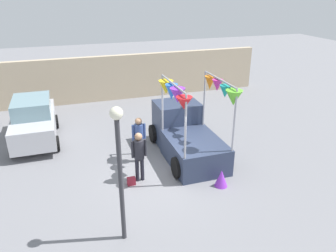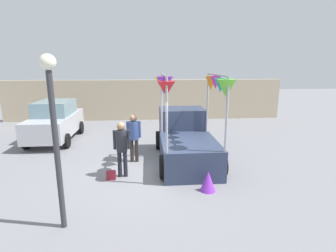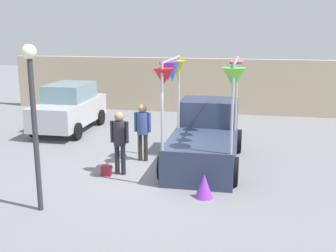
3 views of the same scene
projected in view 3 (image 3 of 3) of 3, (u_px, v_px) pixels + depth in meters
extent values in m
plane|color=slate|center=(146.00, 174.00, 11.97)|extent=(60.00, 60.00, 0.00)
cube|color=#2D3851|center=(201.00, 157.00, 11.88)|extent=(1.90, 2.60, 1.00)
cube|color=#2D3851|center=(209.00, 127.00, 13.70)|extent=(1.80, 1.40, 1.80)
cube|color=#8CB2C6|center=(209.00, 113.00, 13.59)|extent=(1.76, 1.37, 0.60)
cylinder|color=black|center=(182.00, 138.00, 14.33)|extent=(0.22, 0.76, 0.76)
cylinder|color=black|center=(238.00, 141.00, 13.97)|extent=(0.22, 0.76, 0.76)
cylinder|color=black|center=(163.00, 167.00, 11.42)|extent=(0.22, 0.76, 0.76)
cylinder|color=black|center=(234.00, 171.00, 11.06)|extent=(0.22, 0.76, 0.76)
cylinder|color=#A5A5AD|center=(179.00, 93.00, 12.84)|extent=(0.07, 0.07, 2.21)
cylinder|color=#A5A5AD|center=(236.00, 95.00, 12.51)|extent=(0.07, 0.07, 2.21)
cylinder|color=#A5A5AD|center=(162.00, 108.00, 10.51)|extent=(0.07, 0.07, 2.21)
cylinder|color=#A5A5AD|center=(232.00, 111.00, 10.18)|extent=(0.07, 0.07, 2.21)
cylinder|color=#A5A5AD|center=(171.00, 60.00, 11.42)|extent=(0.07, 2.44, 0.07)
cylinder|color=#A5A5AD|center=(236.00, 61.00, 11.09)|extent=(0.07, 2.44, 0.07)
cone|color=red|center=(163.00, 77.00, 10.50)|extent=(0.70, 0.70, 0.42)
cone|color=#66CC33|center=(234.00, 78.00, 10.17)|extent=(0.67, 0.67, 0.52)
cone|color=purple|center=(168.00, 71.00, 11.06)|extent=(0.72, 0.72, 0.50)
cone|color=teal|center=(235.00, 74.00, 10.74)|extent=(0.45, 0.45, 0.44)
cone|color=blue|center=(172.00, 71.00, 11.66)|extent=(0.61, 0.61, 0.55)
cone|color=#D83399|center=(236.00, 70.00, 11.31)|extent=(0.48, 0.48, 0.42)
cone|color=yellow|center=(176.00, 69.00, 12.24)|extent=(0.70, 0.70, 0.50)
cone|color=orange|center=(237.00, 70.00, 11.91)|extent=(0.47, 0.47, 0.51)
cube|color=#B7B7BC|center=(69.00, 112.00, 16.73)|extent=(1.70, 4.00, 0.90)
cube|color=#72939E|center=(70.00, 92.00, 16.69)|extent=(1.50, 2.10, 0.66)
cylinder|color=black|center=(63.00, 116.00, 18.19)|extent=(0.18, 0.64, 0.64)
cylinder|color=black|center=(101.00, 117.00, 17.87)|extent=(0.18, 0.64, 0.64)
cylinder|color=black|center=(35.00, 129.00, 15.80)|extent=(0.18, 0.64, 0.64)
cylinder|color=black|center=(77.00, 131.00, 15.48)|extent=(0.18, 0.64, 0.64)
cylinder|color=black|center=(117.00, 159.00, 11.87)|extent=(0.13, 0.13, 0.86)
cylinder|color=black|center=(123.00, 160.00, 11.84)|extent=(0.13, 0.13, 0.86)
cylinder|color=#26262D|center=(119.00, 133.00, 11.68)|extent=(0.34, 0.34, 0.68)
sphere|color=#997051|center=(119.00, 117.00, 11.57)|extent=(0.26, 0.26, 0.26)
cylinder|color=#26262D|center=(112.00, 132.00, 11.71)|extent=(0.09, 0.09, 0.61)
cylinder|color=#26262D|center=(127.00, 132.00, 11.63)|extent=(0.09, 0.09, 0.61)
cylinder|color=#2D2823|center=(140.00, 147.00, 13.08)|extent=(0.13, 0.13, 0.86)
cylinder|color=#2D2823|center=(146.00, 147.00, 13.04)|extent=(0.13, 0.13, 0.86)
cylinder|color=#33477F|center=(143.00, 123.00, 12.88)|extent=(0.34, 0.34, 0.68)
sphere|color=#997051|center=(142.00, 108.00, 12.77)|extent=(0.26, 0.26, 0.26)
cylinder|color=#33477F|center=(136.00, 122.00, 12.92)|extent=(0.09, 0.09, 0.61)
cylinder|color=#33477F|center=(150.00, 122.00, 12.83)|extent=(0.09, 0.09, 0.61)
cube|color=maroon|center=(106.00, 171.00, 11.80)|extent=(0.28, 0.16, 0.28)
cylinder|color=#333338|center=(35.00, 138.00, 9.25)|extent=(0.12, 0.12, 3.42)
sphere|color=#F2EDCC|center=(29.00, 52.00, 8.82)|extent=(0.32, 0.32, 0.32)
cube|color=tan|center=(191.00, 85.00, 20.26)|extent=(18.00, 0.36, 2.60)
cone|color=purple|center=(204.00, 186.00, 10.26)|extent=(0.58, 0.58, 0.60)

